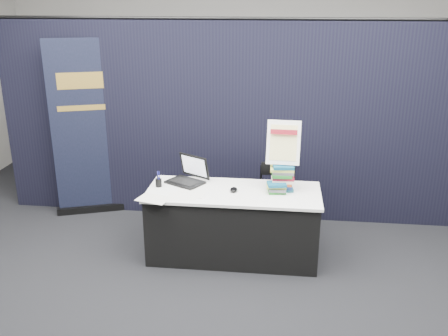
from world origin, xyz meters
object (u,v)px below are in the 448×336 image
display_table (233,224)px  laptop (186,176)px  book_stack_short (277,188)px  book_stack_tall (282,177)px  pullup_banner (89,139)px  info_sign (283,143)px  stacking_chair (277,199)px

display_table → laptop: 0.73m
display_table → book_stack_short: bearing=1.1°
book_stack_tall → book_stack_short: 0.13m
display_table → pullup_banner: (-1.90, 0.95, 0.60)m
display_table → book_stack_short: (0.45, 0.01, 0.43)m
display_table → info_sign: info_sign is taller
display_table → info_sign: size_ratio=3.88×
laptop → book_stack_short: 1.01m
book_stack_tall → book_stack_short: (-0.05, -0.09, -0.08)m
pullup_banner → display_table: bearing=-46.4°
display_table → book_stack_short: size_ratio=8.82×
pullup_banner → stacking_chair: size_ratio=2.52×
book_stack_short → pullup_banner: size_ratio=0.09×
book_stack_tall → stacking_chair: 0.56m
display_table → book_stack_tall: (0.50, 0.10, 0.51)m
laptop → book_stack_short: size_ratio=2.29×
display_table → book_stack_short: book_stack_short is taller
pullup_banner → stacking_chair: 2.45m
book_stack_tall → info_sign: info_sign is taller
display_table → laptop: size_ratio=3.85×
laptop → stacking_chair: size_ratio=0.54×
display_table → stacking_chair: (0.45, 0.48, 0.11)m
book_stack_tall → pullup_banner: 2.55m
display_table → info_sign: bearing=14.4°
laptop → pullup_banner: (-1.36, 0.74, 0.16)m
book_stack_short → info_sign: (0.05, 0.12, 0.44)m
laptop → book_stack_tall: 1.05m
laptop → pullup_banner: size_ratio=0.21×
display_table → book_stack_tall: book_stack_tall is taller
laptop → book_stack_tall: (1.04, -0.11, 0.07)m
book_stack_tall → stacking_chair: (-0.05, 0.38, -0.40)m
info_sign → pullup_banner: bearing=164.3°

